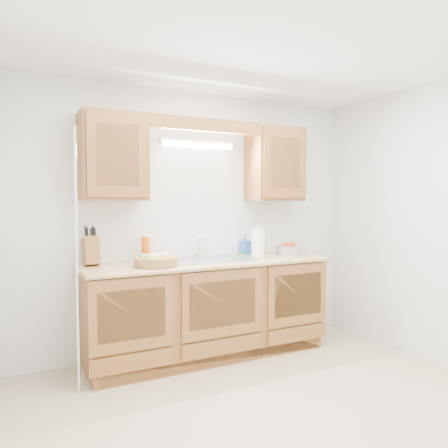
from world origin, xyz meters
TOP-DOWN VIEW (x-y plane):
  - room at (0.00, 0.00)m, footprint 3.52×3.50m
  - base_cabinets at (0.00, 1.20)m, footprint 2.20×0.60m
  - countertop at (0.00, 1.19)m, footprint 2.30×0.63m
  - upper_cabinet_left at (-0.83, 1.33)m, footprint 0.55×0.33m
  - upper_cabinet_right at (0.83, 1.33)m, footprint 0.55×0.33m
  - valance at (0.00, 1.19)m, footprint 2.20×0.05m
  - fluorescent_fixture at (0.00, 1.42)m, footprint 0.76×0.08m
  - sink at (0.00, 1.21)m, footprint 0.84×0.46m
  - wire_shelf_pole at (-1.20, 0.94)m, footprint 0.03×0.03m
  - outlet_plate at (0.95, 1.49)m, footprint 0.08×0.01m
  - fruit_basket at (-0.54, 1.07)m, footprint 0.46×0.46m
  - knife_block at (-1.02, 1.37)m, footprint 0.13×0.21m
  - orange_canister at (-0.54, 1.36)m, footprint 0.10×0.10m
  - soap_bottle at (0.54, 1.44)m, footprint 0.11×0.11m
  - sponge at (0.54, 1.44)m, footprint 0.11×0.08m
  - paper_towel at (0.54, 1.19)m, footprint 0.16×0.16m
  - apple_bowl at (0.90, 1.19)m, footprint 0.32×0.32m

SIDE VIEW (x-z plane):
  - base_cabinets at x=0.00m, z-range 0.01..0.87m
  - sink at x=0.00m, z-range 0.65..1.01m
  - countertop at x=0.00m, z-range 0.86..0.90m
  - sponge at x=0.54m, z-range 0.90..0.92m
  - fruit_basket at x=-0.54m, z-range 0.89..1.01m
  - apple_bowl at x=0.90m, z-range 0.89..1.02m
  - wire_shelf_pole at x=-1.20m, z-range 0.00..2.00m
  - soap_bottle at x=0.54m, z-range 0.90..1.10m
  - orange_canister at x=-0.54m, z-range 0.90..1.14m
  - knife_block at x=-1.02m, z-range 0.85..1.20m
  - paper_towel at x=0.54m, z-range 0.87..1.20m
  - outlet_plate at x=0.95m, z-range 1.09..1.21m
  - room at x=0.00m, z-range 0.00..2.50m
  - upper_cabinet_left at x=-0.83m, z-range 1.45..2.20m
  - upper_cabinet_right at x=0.83m, z-range 1.45..2.20m
  - fluorescent_fixture at x=0.00m, z-range 1.96..2.04m
  - valance at x=0.00m, z-range 2.08..2.20m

